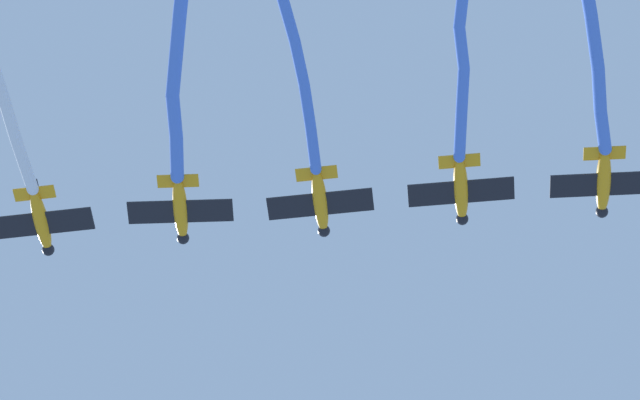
{
  "coord_description": "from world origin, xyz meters",
  "views": [
    {
      "loc": [
        30.03,
        -34.5,
        5.52
      ],
      "look_at": [
        1.19,
        -0.6,
        85.36
      ],
      "focal_mm": 80.72,
      "sensor_mm": 36.0,
      "label": 1
    }
  ],
  "objects_px": {
    "airplane_left_wing": "(461,190)",
    "airplane_slot": "(180,210)",
    "airplane_lead": "(603,183)",
    "airplane_right_wing": "(320,202)",
    "airplane_trail": "(41,222)"
  },
  "relations": [
    {
      "from": "airplane_lead",
      "to": "airplane_trail",
      "type": "distance_m",
      "value": 35.89
    },
    {
      "from": "airplane_right_wing",
      "to": "airplane_trail",
      "type": "xyz_separation_m",
      "value": [
        -14.55,
        -10.51,
        0.0
      ]
    },
    {
      "from": "airplane_lead",
      "to": "airplane_right_wing",
      "type": "height_order",
      "value": "same"
    },
    {
      "from": "airplane_lead",
      "to": "airplane_slot",
      "type": "xyz_separation_m",
      "value": [
        -21.83,
        -15.76,
        0.3
      ]
    },
    {
      "from": "airplane_left_wing",
      "to": "airplane_slot",
      "type": "height_order",
      "value": "same"
    },
    {
      "from": "airplane_lead",
      "to": "airplane_left_wing",
      "type": "xyz_separation_m",
      "value": [
        -7.27,
        -5.25,
        0.3
      ]
    },
    {
      "from": "airplane_lead",
      "to": "airplane_right_wing",
      "type": "xyz_separation_m",
      "value": [
        -14.55,
        -10.5,
        0.0
      ]
    },
    {
      "from": "airplane_slot",
      "to": "airplane_trail",
      "type": "bearing_deg",
      "value": 87.35
    },
    {
      "from": "airplane_lead",
      "to": "airplane_trail",
      "type": "xyz_separation_m",
      "value": [
        -29.1,
        -21.01,
        0.0
      ]
    },
    {
      "from": "airplane_trail",
      "to": "airplane_lead",
      "type": "bearing_deg",
      "value": -87.54
    },
    {
      "from": "airplane_left_wing",
      "to": "airplane_right_wing",
      "type": "xyz_separation_m",
      "value": [
        -7.27,
        -5.25,
        -0.3
      ]
    },
    {
      "from": "airplane_left_wing",
      "to": "airplane_slot",
      "type": "distance_m",
      "value": 17.96
    },
    {
      "from": "airplane_lead",
      "to": "airplane_slot",
      "type": "distance_m",
      "value": 26.93
    },
    {
      "from": "airplane_left_wing",
      "to": "airplane_lead",
      "type": "bearing_deg",
      "value": -89.41
    },
    {
      "from": "airplane_right_wing",
      "to": "airplane_trail",
      "type": "distance_m",
      "value": 17.95
    }
  ]
}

